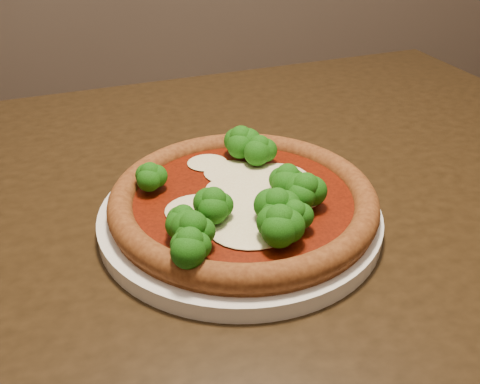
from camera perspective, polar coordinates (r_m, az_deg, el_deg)
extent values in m
cube|color=black|center=(0.63, 0.41, -3.00)|extent=(1.28, 1.08, 0.04)
cylinder|color=black|center=(1.35, 15.00, -2.67)|extent=(0.06, 0.06, 0.71)
cylinder|color=white|center=(0.59, 0.00, -2.58)|extent=(0.31, 0.31, 0.02)
cylinder|color=brown|center=(0.58, 0.35, -1.25)|extent=(0.28, 0.28, 0.01)
torus|color=brown|center=(0.58, 0.35, -0.67)|extent=(0.29, 0.29, 0.03)
cylinder|color=#611304|center=(0.58, 0.35, -0.63)|extent=(0.24, 0.24, 0.00)
ellipsoid|color=#F5EFC3|center=(0.55, -4.61, -1.88)|extent=(0.07, 0.06, 0.01)
ellipsoid|color=#F5EFC3|center=(0.58, 0.93, 0.08)|extent=(0.10, 0.09, 0.01)
ellipsoid|color=#F5EFC3|center=(0.62, -1.01, 2.16)|extent=(0.06, 0.06, 0.01)
ellipsoid|color=#F5EFC3|center=(0.64, -3.51, 3.16)|extent=(0.05, 0.04, 0.00)
ellipsoid|color=#F5EFC3|center=(0.61, 3.82, 1.47)|extent=(0.08, 0.07, 0.01)
ellipsoid|color=#F5EFC3|center=(0.58, 5.49, -0.26)|extent=(0.07, 0.06, 0.01)
ellipsoid|color=#F5EFC3|center=(0.53, 1.19, -3.64)|extent=(0.09, 0.08, 0.01)
ellipsoid|color=#1E7412|center=(0.51, -6.05, -2.81)|extent=(0.04, 0.04, 0.03)
ellipsoid|color=#1E7412|center=(0.57, 5.08, 1.52)|extent=(0.05, 0.05, 0.04)
ellipsoid|color=#1E7412|center=(0.49, -5.02, -3.81)|extent=(0.05, 0.05, 0.04)
ellipsoid|color=#1E7412|center=(0.64, 0.11, 5.65)|extent=(0.05, 0.05, 0.04)
ellipsoid|color=#1E7412|center=(0.47, -5.37, -5.46)|extent=(0.04, 0.04, 0.04)
ellipsoid|color=#1E7412|center=(0.51, 5.84, -2.28)|extent=(0.04, 0.04, 0.03)
ellipsoid|color=#1E7412|center=(0.49, 4.27, -3.15)|extent=(0.05, 0.05, 0.04)
ellipsoid|color=#1E7412|center=(0.63, 2.11, 4.77)|extent=(0.04, 0.04, 0.04)
ellipsoid|color=#1E7412|center=(0.58, -9.58, 1.90)|extent=(0.04, 0.04, 0.03)
ellipsoid|color=#1E7412|center=(0.52, -2.81, -1.07)|extent=(0.04, 0.04, 0.04)
ellipsoid|color=#1E7412|center=(0.55, 7.00, 0.39)|extent=(0.05, 0.05, 0.04)
ellipsoid|color=#1E7412|center=(0.52, 3.98, -1.28)|extent=(0.05, 0.05, 0.04)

